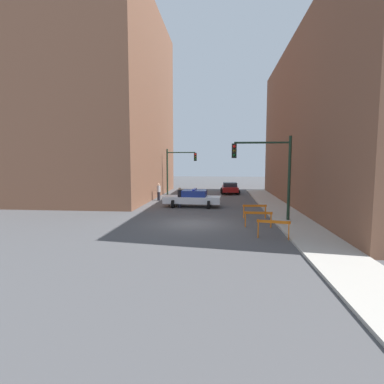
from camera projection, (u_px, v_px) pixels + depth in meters
ground_plane at (192, 224)px, 18.08m from camera, size 120.00×120.00×0.00m
sidewalk_right at (298, 225)px, 17.47m from camera, size 2.40×44.00×0.12m
building_corner_left at (94, 105)px, 32.12m from camera, size 14.00×20.00×19.64m
building_right at (368, 122)px, 24.01m from camera, size 12.00×28.00×13.93m
traffic_light_near at (270, 165)px, 18.51m from camera, size 3.64×0.35×5.20m
traffic_light_far at (177, 165)px, 33.81m from camera, size 3.44×0.35×5.20m
police_car at (193, 198)px, 24.95m from camera, size 4.78×2.50×1.52m
parked_car_near at (230, 188)px, 35.53m from camera, size 2.31×4.32×1.31m
pedestrian_crossing at (180, 197)px, 24.44m from camera, size 0.47×0.47×1.66m
pedestrian_corner at (159, 192)px, 29.08m from camera, size 0.51×0.51×1.66m
barrier_front at (273, 226)px, 14.56m from camera, size 1.58×0.46×0.90m
barrier_mid at (258, 217)px, 17.11m from camera, size 1.60×0.18×0.90m
barrier_back at (255, 209)px, 19.90m from camera, size 1.60×0.30×0.90m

